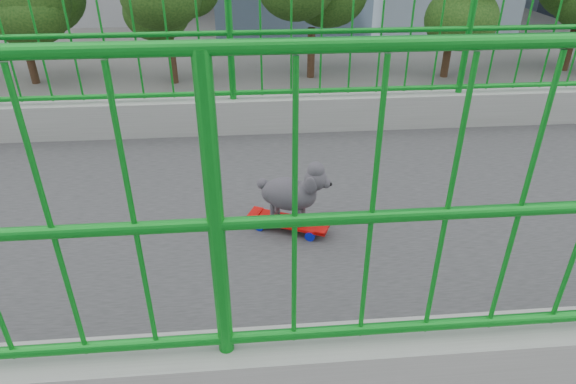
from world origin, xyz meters
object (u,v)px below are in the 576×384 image
(car_3, at_px, (255,139))
(car_4, at_px, (33,117))
(poodle, at_px, (292,192))
(car_0, at_px, (524,287))
(car_2, at_px, (400,170))
(skateboard, at_px, (288,222))

(car_3, xyz_separation_m, car_4, (-3.20, -9.74, 0.04))
(poodle, height_order, car_0, poodle)
(car_2, height_order, car_3, car_2)
(skateboard, xyz_separation_m, car_2, (-12.60, 5.09, -6.34))
(car_4, bearing_deg, poodle, -152.92)
(car_0, height_order, car_3, car_0)
(poodle, xyz_separation_m, car_4, (-19.01, -9.72, -6.53))
(car_0, distance_m, car_4, 20.49)
(car_3, bearing_deg, car_0, -146.88)
(skateboard, distance_m, poodle, 0.22)
(car_2, distance_m, car_3, 5.98)
(skateboard, relative_size, car_3, 0.11)
(car_2, distance_m, car_4, 16.12)
(car_0, bearing_deg, car_2, -169.30)
(car_0, relative_size, car_3, 0.91)
(skateboard, bearing_deg, car_0, 158.90)
(car_3, bearing_deg, car_4, 71.81)
(poodle, xyz_separation_m, car_3, (-15.81, 0.02, -6.57))
(poodle, bearing_deg, skateboard, -90.00)
(car_3, bearing_deg, poodle, 179.94)
(poodle, bearing_deg, car_2, -177.53)
(car_0, bearing_deg, poodle, -45.34)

